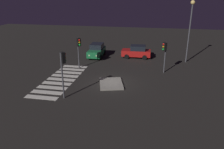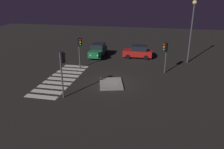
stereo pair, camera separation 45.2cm
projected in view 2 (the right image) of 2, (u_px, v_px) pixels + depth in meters
The scene contains 9 objects.
ground_plane at pixel (112, 83), 23.72m from camera, with size 80.00×80.00×0.00m, color black.
traffic_island at pixel (111, 84), 23.40m from camera, with size 3.66×3.11×0.18m.
car_green at pixel (98, 50), 33.13m from camera, with size 4.52×2.18×1.95m.
car_red at pixel (138, 52), 32.53m from camera, with size 2.06×4.29×1.85m.
traffic_light_south at pixel (80, 46), 27.42m from camera, with size 0.54×0.53×3.87m.
traffic_light_west at pixel (165, 50), 25.68m from camera, with size 0.54×0.53×3.72m.
traffic_light_east at pixel (62, 64), 19.47m from camera, with size 0.53×0.54×4.31m.
street_lamp at pixel (192, 22), 28.71m from camera, with size 0.56×0.56×8.21m.
crosswalk_near at pixel (62, 79), 24.84m from camera, with size 9.90×3.20×0.02m.
Camera 2 is at (21.39, 4.56, 9.21)m, focal length 35.49 mm.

